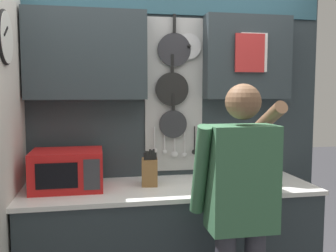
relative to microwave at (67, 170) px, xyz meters
The scene contains 6 objects.
base_cabinet_counter 0.93m from the microwave, ahead, with size 2.03×0.68×0.93m.
back_wall_unit 0.85m from the microwave, 20.13° to the left, with size 2.60×0.23×2.36m.
microwave is the anchor object (origin of this frame).
knife_block 0.57m from the microwave, ahead, with size 0.13×0.16×0.26m.
utensil_crock 1.06m from the microwave, ahead, with size 0.10×0.10×0.35m.
person 1.18m from the microwave, 31.95° to the right, with size 0.54×0.61×1.63m.
Camera 1 is at (-0.50, -2.54, 1.59)m, focal length 40.00 mm.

